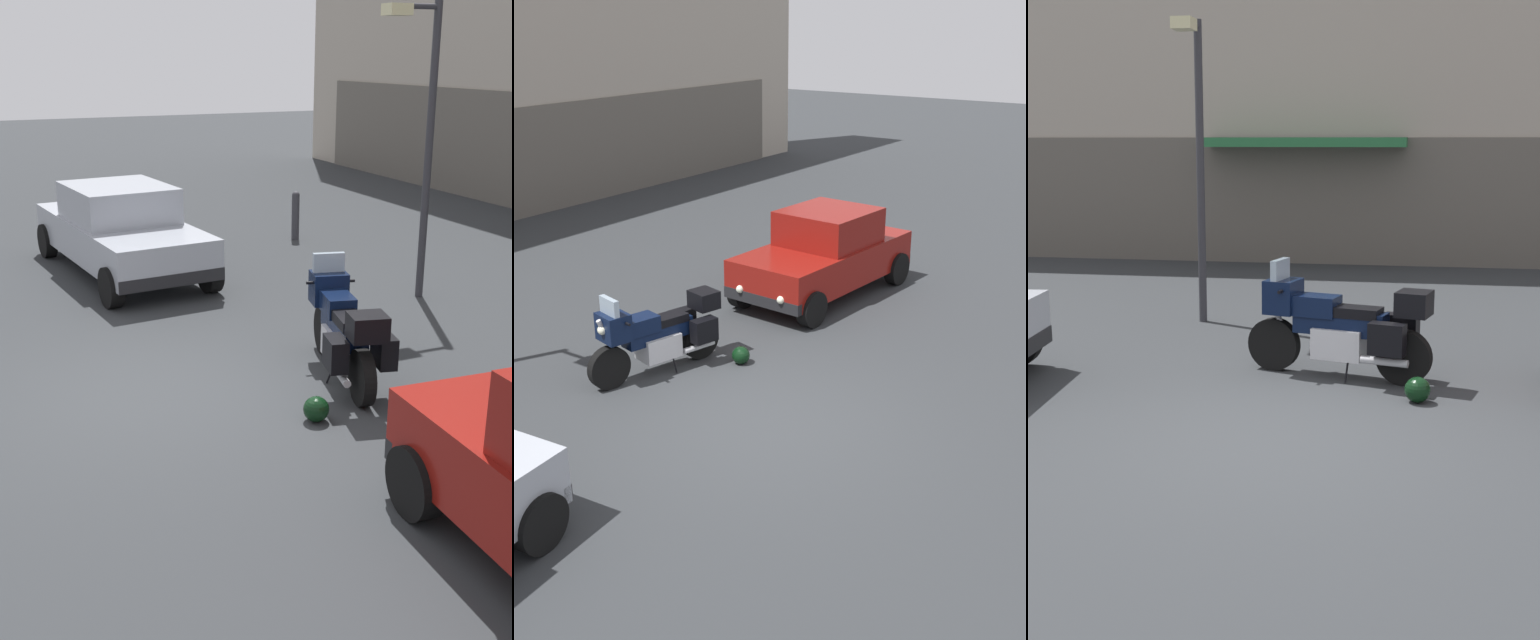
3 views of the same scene
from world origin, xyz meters
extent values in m
plane|color=#2D3033|center=(0.00, 0.00, 0.00)|extent=(80.00, 80.00, 0.00)
cylinder|color=black|center=(-0.41, 2.52, 0.32)|extent=(0.65, 0.29, 0.64)
cylinder|color=black|center=(1.16, 2.13, 0.32)|extent=(0.65, 0.29, 0.64)
cylinder|color=#B7B7BC|center=(-0.39, 2.52, 0.75)|extent=(0.33, 0.15, 0.68)
cube|color=#B7B7BC|center=(0.42, 2.32, 0.42)|extent=(0.68, 0.53, 0.36)
cube|color=black|center=(0.42, 2.32, 0.66)|extent=(1.14, 0.54, 0.28)
cube|color=black|center=(0.13, 2.39, 0.84)|extent=(0.59, 0.46, 0.24)
cube|color=black|center=(0.61, 2.27, 0.80)|extent=(0.62, 0.43, 0.12)
cube|color=black|center=(-0.29, 2.49, 0.92)|extent=(0.46, 0.51, 0.40)
cube|color=#8C9EAD|center=(-0.33, 2.50, 1.22)|extent=(0.17, 0.41, 0.28)
sphere|color=#EAEACC|center=(-0.47, 2.54, 0.92)|extent=(0.14, 0.14, 0.14)
cylinder|color=black|center=(-0.21, 2.47, 1.02)|extent=(0.19, 0.61, 0.04)
cylinder|color=#B7B7BC|center=(0.95, 1.98, 0.30)|extent=(0.56, 0.22, 0.09)
cube|color=black|center=(0.98, 1.89, 0.58)|extent=(0.44, 0.29, 0.36)
cube|color=black|center=(1.11, 2.43, 0.58)|extent=(0.44, 0.29, 0.36)
cube|color=black|center=(1.26, 2.11, 0.95)|extent=(0.45, 0.47, 0.28)
cylinder|color=black|center=(0.52, 2.11, 0.15)|extent=(0.05, 0.13, 0.29)
sphere|color=black|center=(1.34, 1.47, 0.14)|extent=(0.28, 0.28, 0.28)
cube|color=maroon|center=(4.76, 2.06, 0.66)|extent=(3.90, 1.88, 0.68)
cube|color=maroon|center=(4.91, 2.05, 1.32)|extent=(1.69, 1.61, 0.64)
cube|color=#8C9EAD|center=(4.16, 2.10, 1.32)|extent=(0.15, 1.39, 0.54)
cube|color=#8C9EAD|center=(5.66, 2.00, 1.32)|extent=(0.15, 1.39, 0.51)
cube|color=black|center=(2.92, 2.18, 0.42)|extent=(0.23, 1.64, 0.20)
cube|color=black|center=(6.61, 1.94, 0.42)|extent=(0.23, 1.64, 0.20)
cylinder|color=black|center=(3.27, 1.38, 0.32)|extent=(0.65, 0.26, 0.64)
cylinder|color=black|center=(3.37, 2.94, 0.32)|extent=(0.65, 0.26, 0.64)
cylinder|color=black|center=(6.16, 1.19, 0.32)|extent=(0.65, 0.26, 0.64)
cylinder|color=black|center=(6.26, 2.75, 0.32)|extent=(0.65, 0.26, 0.64)
sphere|color=silver|center=(2.84, 1.74, 0.54)|extent=(0.14, 0.14, 0.14)
sphere|color=silver|center=(2.90, 2.64, 0.54)|extent=(0.14, 0.14, 0.14)
cylinder|color=black|center=(-3.42, 0.46, 0.32)|extent=(0.66, 0.28, 0.64)
camera|label=1|loc=(8.02, -2.19, 3.74)|focal=44.21mm
camera|label=2|loc=(-7.52, -5.18, 5.09)|focal=44.13mm
camera|label=3|loc=(1.42, -7.35, 2.74)|focal=47.83mm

